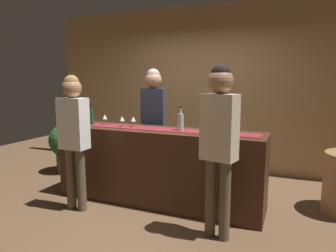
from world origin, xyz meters
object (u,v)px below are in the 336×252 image
wine_glass_near_customer (133,119)px  wine_glass_mid_counter (105,117)px  potted_plant_tall (66,144)px  bartender (154,114)px  wine_bottle_green (91,117)px  customer_sipping (219,132)px  wine_bottle_clear (181,122)px  wine_glass_far_end (122,119)px  customer_browsing (74,129)px

wine_glass_near_customer → wine_glass_mid_counter: 0.48m
potted_plant_tall → bartender: bearing=-1.0°
wine_bottle_green → bartender: size_ratio=0.17×
wine_bottle_green → wine_glass_mid_counter: wine_bottle_green is taller
wine_bottle_green → wine_glass_mid_counter: size_ratio=2.10×
wine_glass_near_customer → potted_plant_tall: size_ratio=0.17×
bartender → customer_sipping: size_ratio=1.01×
wine_glass_near_customer → wine_glass_mid_counter: bearing=175.1°
wine_bottle_clear → bartender: 0.86m
wine_glass_far_end → customer_sipping: size_ratio=0.08×
wine_glass_near_customer → wine_glass_mid_counter: same height
wine_bottle_green → customer_sipping: size_ratio=0.17×
wine_bottle_clear → potted_plant_tall: (-2.35, 0.60, -0.60)m
wine_glass_mid_counter → bartender: size_ratio=0.08×
bartender → wine_glass_far_end: bearing=62.4°
wine_glass_far_end → wine_glass_near_customer: bearing=13.4°
wine_glass_mid_counter → customer_browsing: size_ratio=0.09×
wine_bottle_green → potted_plant_tall: 1.35m
wine_glass_mid_counter → wine_glass_far_end: same height
wine_glass_far_end → potted_plant_tall: bearing=158.1°
bartender → customer_browsing: bearing=57.2°
wine_bottle_green → wine_glass_far_end: bearing=3.0°
wine_glass_far_end → customer_sipping: 1.58m
customer_browsing → potted_plant_tall: customer_browsing is taller
wine_bottle_clear → customer_browsing: (-1.15, -0.61, -0.07)m
customer_sipping → customer_browsing: customer_sipping is taller
wine_bottle_clear → customer_sipping: (0.63, -0.60, 0.00)m
wine_glass_near_customer → customer_browsing: 0.79m
wine_glass_far_end → customer_sipping: customer_sipping is taller
wine_glass_far_end → customer_sipping: bearing=-21.8°
bartender → customer_browsing: 1.28m
wine_bottle_green → wine_glass_near_customer: size_ratio=2.10×
customer_sipping → wine_glass_mid_counter: bearing=172.9°
bartender → customer_sipping: (1.27, -1.17, -0.01)m
wine_bottle_green → potted_plant_tall: (-1.03, 0.64, -0.60)m
potted_plant_tall → wine_glass_mid_counter: bearing=-24.2°
wine_glass_near_customer → customer_sipping: customer_sipping is taller
wine_glass_mid_counter → wine_bottle_green: bearing=-146.0°
wine_bottle_green → wine_glass_far_end: (0.48, 0.03, -0.01)m
wine_bottle_clear → wine_glass_near_customer: (-0.68, 0.02, -0.01)m
bartender → wine_glass_mid_counter: bearing=34.5°
wine_bottle_clear → wine_glass_far_end: bearing=-179.2°
customer_sipping → wine_bottle_clear: bearing=149.6°
bartender → customer_browsing: size_ratio=1.06×
wine_bottle_clear → potted_plant_tall: wine_bottle_clear is taller
wine_bottle_green → wine_glass_near_customer: (0.63, 0.06, -0.01)m
wine_bottle_clear → wine_glass_mid_counter: bearing=176.8°
wine_glass_far_end → potted_plant_tall: size_ratio=0.17×
wine_bottle_clear → wine_glass_far_end: 0.83m
wine_bottle_clear → customer_sipping: customer_sipping is taller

